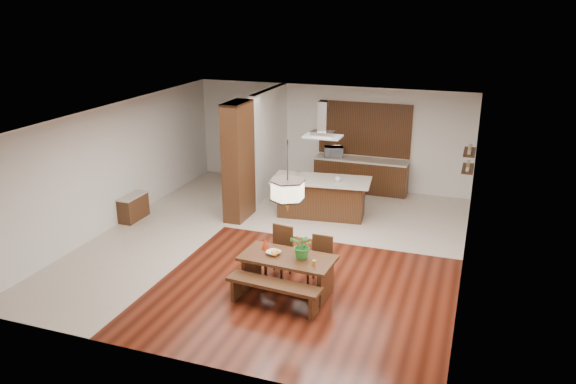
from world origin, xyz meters
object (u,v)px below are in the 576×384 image
at_px(dining_bench, 274,295).
at_px(range_hood, 323,119).
at_px(foliage_plant, 303,246).
at_px(microwave, 334,152).
at_px(dining_chair_right, 319,261).
at_px(pendant_lantern, 288,177).
at_px(kitchen_island, 321,197).
at_px(island_cup, 338,179).
at_px(fruit_bowl, 273,253).
at_px(hallway_console, 133,207).
at_px(dining_table, 288,266).
at_px(dining_chair_left, 278,252).

height_order(dining_bench, range_hood, range_hood).
xyz_separation_m(foliage_plant, microwave, (-1.08, 6.13, 0.14)).
distance_m(dining_chair_right, pendant_lantern, 1.90).
relative_size(dining_bench, kitchen_island, 0.69).
xyz_separation_m(pendant_lantern, kitchen_island, (-0.49, 3.92, -1.74)).
distance_m(foliage_plant, range_hood, 4.25).
bearing_deg(dining_bench, island_cup, 90.32).
relative_size(foliage_plant, fruit_bowl, 1.91).
height_order(hallway_console, dining_chair_right, dining_chair_right).
distance_m(dining_chair_right, kitchen_island, 3.55).
height_order(dining_chair_right, island_cup, island_cup).
height_order(dining_table, pendant_lantern, pendant_lantern).
distance_m(hallway_console, dining_bench, 5.51).
distance_m(dining_bench, dining_chair_right, 1.24).
bearing_deg(fruit_bowl, range_hood, 93.09).
xyz_separation_m(dining_table, dining_chair_right, (0.46, 0.49, -0.06)).
xyz_separation_m(pendant_lantern, range_hood, (-0.49, 3.92, 0.22)).
relative_size(dining_table, island_cup, 13.28).
bearing_deg(kitchen_island, microwave, 91.37).
xyz_separation_m(island_cup, microwave, (-0.73, 2.31, 0.05)).
bearing_deg(range_hood, pendant_lantern, -82.88).
relative_size(dining_bench, microwave, 3.31).
bearing_deg(pendant_lantern, fruit_bowl, 178.80).
xyz_separation_m(dining_bench, kitchen_island, (-0.45, 4.54, 0.27)).
relative_size(dining_bench, pendant_lantern, 1.31).
height_order(dining_table, fruit_bowl, fruit_bowl).
relative_size(hallway_console, fruit_bowl, 3.45).
xyz_separation_m(dining_chair_left, range_hood, (-0.10, 3.37, 1.97)).
height_order(island_cup, microwave, microwave).
bearing_deg(dining_chair_left, hallway_console, 168.61).
bearing_deg(fruit_bowl, island_cup, 86.82).
bearing_deg(dining_bench, dining_table, 86.29).
xyz_separation_m(dining_chair_left, microwave, (-0.40, 5.61, 0.60)).
relative_size(dining_table, foliage_plant, 3.62).
distance_m(foliage_plant, fruit_bowl, 0.60).
bearing_deg(island_cup, dining_chair_right, -81.08).
relative_size(pendant_lantern, foliage_plant, 2.69).
relative_size(dining_chair_right, range_hood, 1.03).
bearing_deg(dining_table, fruit_bowl, 178.80).
bearing_deg(dining_chair_left, island_cup, 93.07).
height_order(dining_table, island_cup, island_cup).
bearing_deg(pendant_lantern, range_hood, 97.12).
xyz_separation_m(dining_chair_left, pendant_lantern, (0.39, -0.55, 1.75)).
bearing_deg(hallway_console, foliage_plant, -22.80).
distance_m(hallway_console, dining_chair_right, 5.52).
bearing_deg(hallway_console, dining_chair_left, -20.14).
xyz_separation_m(dining_table, island_cup, (-0.07, 3.85, 0.52)).
bearing_deg(pendant_lantern, hallway_console, 155.71).
xyz_separation_m(foliage_plant, fruit_bowl, (-0.56, -0.02, -0.21)).
relative_size(dining_bench, fruit_bowl, 6.75).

